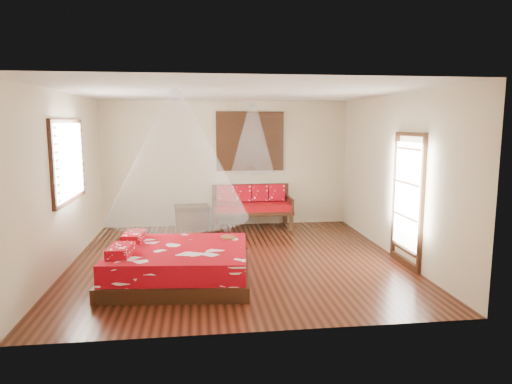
{
  "coord_description": "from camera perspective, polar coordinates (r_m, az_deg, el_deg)",
  "views": [
    {
      "loc": [
        -0.62,
        -7.5,
        2.3
      ],
      "look_at": [
        0.33,
        0.07,
        1.15
      ],
      "focal_mm": 32.0,
      "sensor_mm": 36.0,
      "label": 1
    }
  ],
  "objects": [
    {
      "name": "daybed",
      "position": [
        10.1,
        -0.52,
        -1.57
      ],
      "size": [
        1.74,
        0.77,
        0.94
      ],
      "color": "black",
      "rests_on": "floor"
    },
    {
      "name": "glazed_door",
      "position": [
        7.76,
        18.39,
        -0.99
      ],
      "size": [
        0.08,
        1.02,
        2.16
      ],
      "color": "black",
      "rests_on": "floor"
    },
    {
      "name": "room",
      "position": [
        7.58,
        -2.44,
        1.74
      ],
      "size": [
        5.54,
        5.54,
        2.84
      ],
      "color": "black",
      "rests_on": "ground"
    },
    {
      "name": "wine_tray",
      "position": [
        7.25,
        -3.56,
        -5.42
      ],
      "size": [
        0.23,
        0.23,
        0.19
      ],
      "rotation": [
        0.0,
        0.0,
        0.15
      ],
      "color": "brown",
      "rests_on": "bed"
    },
    {
      "name": "bed",
      "position": [
        6.89,
        -9.65,
        -8.85
      ],
      "size": [
        2.22,
        2.04,
        0.64
      ],
      "rotation": [
        0.0,
        0.0,
        -0.1
      ],
      "color": "black",
      "rests_on": "floor"
    },
    {
      "name": "mosquito_net_daybed",
      "position": [
        9.82,
        -0.45,
        6.82
      ],
      "size": [
        0.94,
        0.94,
        1.5
      ],
      "primitive_type": "cone",
      "color": "silver",
      "rests_on": "ceiling"
    },
    {
      "name": "window_left",
      "position": [
        8.0,
        -22.36,
        3.63
      ],
      "size": [
        0.1,
        1.74,
        1.34
      ],
      "color": "black",
      "rests_on": "wall_left"
    },
    {
      "name": "mosquito_net_main",
      "position": [
        6.59,
        -9.85,
        4.53
      ],
      "size": [
        2.05,
        2.05,
        1.8
      ],
      "primitive_type": "cone",
      "color": "silver",
      "rests_on": "ceiling"
    },
    {
      "name": "storage_chest",
      "position": [
        10.15,
        -7.99,
        -3.1
      ],
      "size": [
        0.81,
        0.64,
        0.51
      ],
      "rotation": [
        0.0,
        0.0,
        0.14
      ],
      "color": "black",
      "rests_on": "floor"
    },
    {
      "name": "shutter_panel",
      "position": [
        10.29,
        -0.75,
        6.35
      ],
      "size": [
        1.52,
        0.06,
        1.32
      ],
      "color": "black",
      "rests_on": "wall_back"
    }
  ]
}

